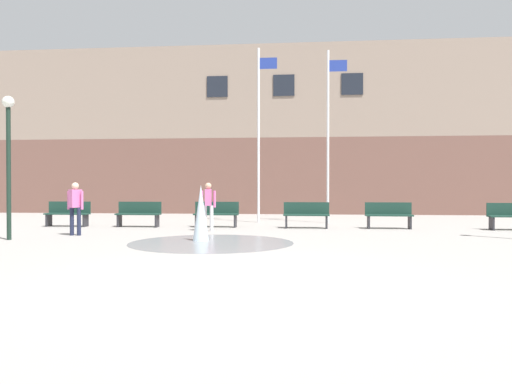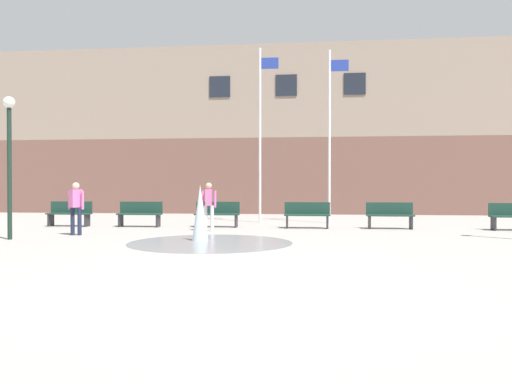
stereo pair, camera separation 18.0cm
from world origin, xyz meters
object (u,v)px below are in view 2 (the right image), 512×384
object	(u,v)px
adult_near_bench	(209,203)
park_bench_near_trashcan	(390,215)
flagpole_right	(330,131)
flagpole_left	(261,129)
adult_watching	(76,204)
lamp_post_left_lane	(9,146)
park_bench_left_of_flagpoles	(70,213)
park_bench_under_left_flagpole	(140,214)
park_bench_center	(217,214)
park_bench_under_right_flagpole	(307,215)

from	to	relation	value
adult_near_bench	park_bench_near_trashcan	bearing A→B (deg)	-82.05
flagpole_right	flagpole_left	bearing A→B (deg)	-180.00
adult_watching	adult_near_bench	bearing A→B (deg)	-33.18
adult_watching	lamp_post_left_lane	distance (m)	2.47
park_bench_left_of_flagpoles	flagpole_left	distance (m)	8.01
lamp_post_left_lane	park_bench_near_trashcan	bearing A→B (deg)	22.84
park_bench_left_of_flagpoles	flagpole_left	world-z (taller)	flagpole_left
adult_near_bench	flagpole_right	bearing A→B (deg)	-51.96
adult_near_bench	park_bench_under_left_flagpole	bearing A→B (deg)	57.01
park_bench_center	park_bench_under_left_flagpole	bearing A→B (deg)	-176.38
park_bench_under_left_flagpole	flagpole_left	bearing A→B (deg)	32.03
park_bench_near_trashcan	flagpole_right	bearing A→B (deg)	128.21
adult_watching	park_bench_center	bearing A→B (deg)	-16.28
adult_watching	lamp_post_left_lane	bearing A→B (deg)	167.51
park_bench_under_left_flagpole	adult_near_bench	xyz separation A→B (m)	(2.83, -1.42, 0.45)
park_bench_center	flagpole_right	size ratio (longest dim) A/B	0.23
adult_near_bench	lamp_post_left_lane	distance (m)	6.09
park_bench_center	flagpole_left	bearing A→B (deg)	61.07
park_bench_near_trashcan	flagpole_left	size ratio (longest dim) A/B	0.23
adult_watching	lamp_post_left_lane	world-z (taller)	lamp_post_left_lane
park_bench_under_right_flagpole	flagpole_right	xyz separation A→B (m)	(0.90, 2.56, 3.21)
park_bench_under_right_flagpole	adult_watching	world-z (taller)	adult_watching
park_bench_under_left_flagpole	adult_watching	bearing A→B (deg)	-105.18
park_bench_left_of_flagpoles	lamp_post_left_lane	bearing A→B (deg)	-83.52
adult_watching	flagpole_right	distance (m)	10.10
adult_near_bench	flagpole_left	distance (m)	5.09
park_bench_under_left_flagpole	park_bench_under_right_flagpole	distance (m)	6.04
flagpole_right	lamp_post_left_lane	size ratio (longest dim) A/B	1.74
park_bench_under_left_flagpole	park_bench_near_trashcan	distance (m)	8.89
adult_near_bench	adult_watching	distance (m)	4.10
adult_near_bench	adult_watching	world-z (taller)	same
lamp_post_left_lane	flagpole_right	bearing A→B (deg)	38.11
park_bench_left_of_flagpoles	lamp_post_left_lane	world-z (taller)	lamp_post_left_lane
park_bench_under_right_flagpole	park_bench_left_of_flagpoles	bearing A→B (deg)	-179.38
park_bench_left_of_flagpoles	flagpole_right	distance (m)	10.45
adult_near_bench	flagpole_right	world-z (taller)	flagpole_right
park_bench_under_left_flagpole	flagpole_right	bearing A→B (deg)	20.52
park_bench_center	adult_watching	size ratio (longest dim) A/B	1.01
park_bench_left_of_flagpoles	park_bench_under_left_flagpole	xyz separation A→B (m)	(2.65, 0.05, 0.00)
adult_watching	park_bench_under_right_flagpole	bearing A→B (deg)	-33.69
park_bench_left_of_flagpoles	park_bench_under_right_flagpole	world-z (taller)	same
park_bench_under_right_flagpole	park_bench_near_trashcan	bearing A→B (deg)	1.64
flagpole_right	adult_near_bench	bearing A→B (deg)	-135.62
park_bench_near_trashcan	flagpole_left	bearing A→B (deg)	152.40
adult_watching	park_bench_near_trashcan	bearing A→B (deg)	-40.00
park_bench_under_left_flagpole	adult_near_bench	bearing A→B (deg)	-26.65
park_bench_left_of_flagpoles	park_bench_under_right_flagpole	size ratio (longest dim) A/B	1.00
park_bench_left_of_flagpoles	adult_watching	world-z (taller)	adult_watching
park_bench_center	flagpole_left	distance (m)	4.30
park_bench_center	park_bench_under_right_flagpole	size ratio (longest dim) A/B	1.00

